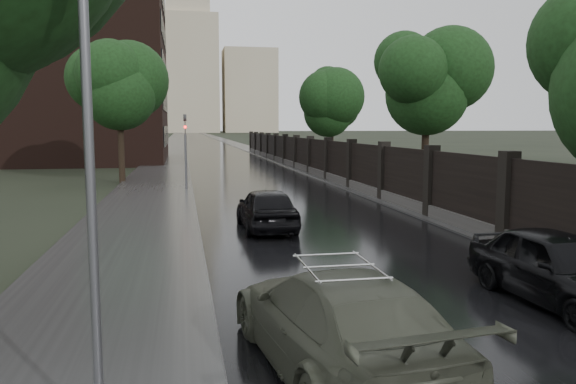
{
  "coord_description": "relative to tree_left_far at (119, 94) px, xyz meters",
  "views": [
    {
      "loc": [
        -4.49,
        -4.38,
        3.39
      ],
      "look_at": [
        -1.49,
        11.45,
        1.5
      ],
      "focal_mm": 35.0,
      "sensor_mm": 36.0,
      "label": 1
    }
  ],
  "objects": [
    {
      "name": "tree_right_b",
      "position": [
        15.5,
        -8.0,
        -0.29
      ],
      "size": [
        4.08,
        4.08,
        7.01
      ],
      "color": "black",
      "rests_on": "ground"
    },
    {
      "name": "tree_right_c",
      "position": [
        15.5,
        10.0,
        -0.29
      ],
      "size": [
        4.08,
        4.08,
        7.01
      ],
      "color": "black",
      "rests_on": "ground"
    },
    {
      "name": "car_right_near",
      "position": [
        10.53,
        -25.11,
        -4.52
      ],
      "size": [
        1.91,
        4.32,
        1.45
      ],
      "primitive_type": "imported",
      "rotation": [
        0.0,
        0.0,
        0.05
      ],
      "color": "black",
      "rests_on": "ground"
    },
    {
      "name": "sidewalk_left",
      "position": [
        2.0,
        160.0,
        -5.16
      ],
      "size": [
        4.0,
        420.0,
        0.16
      ],
      "primitive_type": "cube",
      "color": "#2D2D2D",
      "rests_on": "ground"
    },
    {
      "name": "traffic_light",
      "position": [
        3.7,
        -5.01,
        -2.84
      ],
      "size": [
        0.16,
        0.32,
        4.0
      ],
      "color": "#59595E",
      "rests_on": "ground"
    },
    {
      "name": "stalinist_tower",
      "position": [
        8.0,
        270.0,
        33.14
      ],
      "size": [
        92.0,
        30.0,
        159.0
      ],
      "color": "tan",
      "rests_on": "ground"
    },
    {
      "name": "lamp_post",
      "position": [
        2.6,
        -28.5,
        -2.57
      ],
      "size": [
        0.25,
        0.12,
        5.11
      ],
      "color": "#59595E",
      "rests_on": "ground"
    },
    {
      "name": "road",
      "position": [
        8.0,
        160.0,
        -5.23
      ],
      "size": [
        8.0,
        420.0,
        0.02
      ],
      "primitive_type": "cube",
      "color": "black",
      "rests_on": "ground"
    },
    {
      "name": "volga_sedan",
      "position": [
        5.58,
        -27.19,
        -4.51
      ],
      "size": [
        2.63,
        5.22,
        1.45
      ],
      "primitive_type": "imported",
      "rotation": [
        0.0,
        0.0,
        3.26
      ],
      "color": "#4A4D3E",
      "rests_on": "ground"
    },
    {
      "name": "hatchback_left",
      "position": [
        6.2,
        -16.39,
        -4.53
      ],
      "size": [
        1.71,
        4.18,
        1.42
      ],
      "primitive_type": "imported",
      "rotation": [
        0.0,
        0.0,
        3.15
      ],
      "color": "black",
      "rests_on": "ground"
    },
    {
      "name": "fence_right",
      "position": [
        12.6,
        2.01,
        -4.23
      ],
      "size": [
        0.45,
        75.72,
        2.7
      ],
      "color": "#383533",
      "rests_on": "ground"
    },
    {
      "name": "verge_right",
      "position": [
        13.5,
        160.0,
        -5.2
      ],
      "size": [
        3.0,
        420.0,
        0.08
      ],
      "primitive_type": "cube",
      "color": "#2D2D2D",
      "rests_on": "ground"
    },
    {
      "name": "tree_left_far",
      "position": [
        0.0,
        0.0,
        0.0
      ],
      "size": [
        4.25,
        4.25,
        7.39
      ],
      "color": "black",
      "rests_on": "ground"
    },
    {
      "name": "brick_building",
      "position": [
        -10.0,
        22.0,
        4.76
      ],
      "size": [
        24.0,
        18.0,
        20.0
      ],
      "primitive_type": "cube",
      "color": "black",
      "rests_on": "ground"
    }
  ]
}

